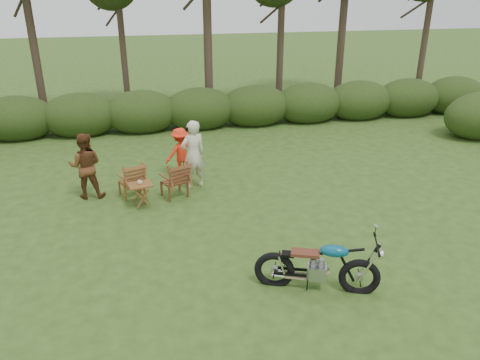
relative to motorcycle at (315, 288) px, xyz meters
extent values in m
plane|color=#2B4517|center=(-0.68, 0.80, 0.00)|extent=(80.00, 80.00, 0.00)
cylinder|color=#35291D|center=(-6.18, 11.90, 3.60)|extent=(0.28, 0.28, 7.20)
cylinder|color=#35291D|center=(-3.18, 13.00, 3.15)|extent=(0.24, 0.24, 6.30)
cylinder|color=#35291D|center=(-0.18, 10.80, 3.83)|extent=(0.30, 0.30, 7.65)
cylinder|color=#35291D|center=(2.82, 11.90, 3.24)|extent=(0.26, 0.26, 6.48)
cylinder|color=#35291D|center=(5.82, 13.00, 3.96)|extent=(0.32, 0.32, 7.92)
cylinder|color=#35291D|center=(8.32, 10.80, 3.42)|extent=(0.24, 0.24, 6.84)
ellipsoid|color=#1F3513|center=(-6.68, 9.80, 0.63)|extent=(2.52, 1.68, 1.51)
ellipsoid|color=#1F3513|center=(-4.68, 9.80, 0.63)|extent=(2.52, 1.68, 1.51)
ellipsoid|color=#1F3513|center=(-2.68, 9.80, 0.63)|extent=(2.52, 1.68, 1.51)
ellipsoid|color=#1F3513|center=(-0.68, 9.80, 0.63)|extent=(2.52, 1.68, 1.51)
ellipsoid|color=#1F3513|center=(1.32, 9.80, 0.63)|extent=(2.52, 1.68, 1.51)
ellipsoid|color=#1F3513|center=(3.32, 9.80, 0.63)|extent=(2.52, 1.68, 1.51)
ellipsoid|color=#1F3513|center=(5.32, 9.80, 0.63)|extent=(2.52, 1.68, 1.51)
ellipsoid|color=#1F3513|center=(7.32, 9.80, 0.63)|extent=(2.52, 1.68, 1.51)
ellipsoid|color=#1F3513|center=(9.32, 9.80, 0.63)|extent=(2.52, 1.68, 1.51)
imported|color=beige|center=(-2.81, 3.76, 0.60)|extent=(0.13, 0.13, 0.09)
imported|color=beige|center=(-1.50, 4.59, 0.00)|extent=(0.73, 0.60, 1.73)
imported|color=#5A3219|center=(-4.03, 4.56, 0.00)|extent=(0.82, 0.66, 1.59)
imported|color=red|center=(-1.74, 5.41, 0.00)|extent=(0.97, 0.79, 1.31)
camera|label=1|loc=(-2.60, -6.14, 4.78)|focal=35.00mm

